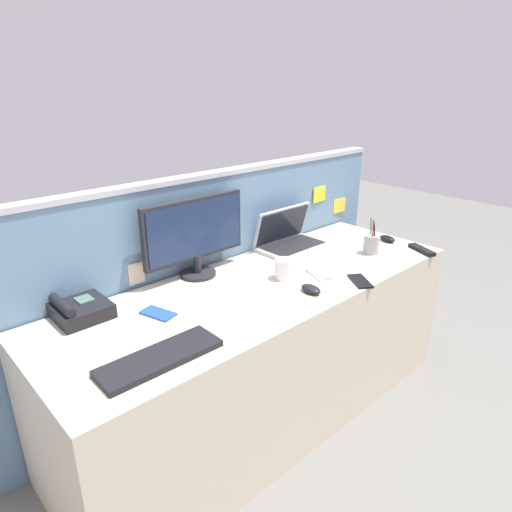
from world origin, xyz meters
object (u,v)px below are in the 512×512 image
at_px(pen_cup, 371,244).
at_px(cell_phone_silver_slab, 319,274).
at_px(cell_phone_blue_case, 158,313).
at_px(desktop_monitor, 195,233).
at_px(computer_mouse_left_hand, 387,239).
at_px(computer_mouse_right_hand, 311,289).
at_px(desk_phone, 80,310).
at_px(laptop, 290,239).
at_px(keyboard_main, 160,358).
at_px(cell_phone_black_slab, 360,281).
at_px(coffee_mug, 284,269).
at_px(tv_remote, 422,250).

height_order(pen_cup, cell_phone_silver_slab, pen_cup).
bearing_deg(cell_phone_blue_case, desktop_monitor, 15.22).
bearing_deg(computer_mouse_left_hand, computer_mouse_right_hand, -156.90).
height_order(desk_phone, cell_phone_silver_slab, desk_phone).
distance_m(laptop, keyboard_main, 1.17).
relative_size(desktop_monitor, keyboard_main, 1.27).
height_order(cell_phone_blue_case, cell_phone_black_slab, same).
bearing_deg(desk_phone, desktop_monitor, 2.94).
distance_m(keyboard_main, cell_phone_black_slab, 0.99).
bearing_deg(desktop_monitor, laptop, -4.39).
height_order(computer_mouse_left_hand, pen_cup, pen_cup).
bearing_deg(coffee_mug, computer_mouse_right_hand, -96.82).
height_order(tv_remote, coffee_mug, coffee_mug).
bearing_deg(coffee_mug, desk_phone, 161.61).
relative_size(pen_cup, tv_remote, 1.11).
relative_size(laptop, cell_phone_black_slab, 2.52).
height_order(pen_cup, cell_phone_black_slab, pen_cup).
height_order(keyboard_main, cell_phone_silver_slab, keyboard_main).
height_order(laptop, keyboard_main, laptop).
bearing_deg(cell_phone_silver_slab, computer_mouse_right_hand, -129.56).
bearing_deg(desk_phone, laptop, -0.78).
distance_m(computer_mouse_left_hand, pen_cup, 0.23).
xyz_separation_m(cell_phone_silver_slab, tv_remote, (0.64, -0.17, 0.01)).
bearing_deg(desktop_monitor, computer_mouse_left_hand, -18.25).
bearing_deg(computer_mouse_left_hand, desktop_monitor, 175.26).
bearing_deg(keyboard_main, cell_phone_blue_case, 60.37).
bearing_deg(coffee_mug, cell_phone_black_slab, -49.57).
bearing_deg(cell_phone_black_slab, laptop, 112.67).
bearing_deg(pen_cup, cell_phone_silver_slab, 179.78).
relative_size(keyboard_main, tv_remote, 2.43).
bearing_deg(laptop, desktop_monitor, 175.61).
bearing_deg(computer_mouse_left_hand, desk_phone, -177.62).
distance_m(pen_cup, coffee_mug, 0.57).
relative_size(cell_phone_blue_case, coffee_mug, 1.13).
relative_size(cell_phone_black_slab, tv_remote, 0.87).
bearing_deg(pen_cup, computer_mouse_left_hand, 10.46).
relative_size(cell_phone_silver_slab, cell_phone_blue_case, 1.04).
xyz_separation_m(keyboard_main, computer_mouse_left_hand, (1.56, 0.14, 0.01)).
height_order(computer_mouse_right_hand, computer_mouse_left_hand, same).
relative_size(cell_phone_blue_case, cell_phone_black_slab, 0.93).
bearing_deg(desktop_monitor, coffee_mug, -48.86).
distance_m(laptop, computer_mouse_left_hand, 0.57).
height_order(laptop, computer_mouse_right_hand, laptop).
xyz_separation_m(computer_mouse_right_hand, cell_phone_silver_slab, (0.17, 0.10, -0.01)).
bearing_deg(pen_cup, cell_phone_black_slab, -152.75).
height_order(cell_phone_blue_case, tv_remote, tv_remote).
xyz_separation_m(desktop_monitor, pen_cup, (0.83, -0.39, -0.15)).
bearing_deg(cell_phone_blue_case, keyboard_main, -136.97).
relative_size(desktop_monitor, desk_phone, 2.69).
height_order(laptop, tv_remote, laptop).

